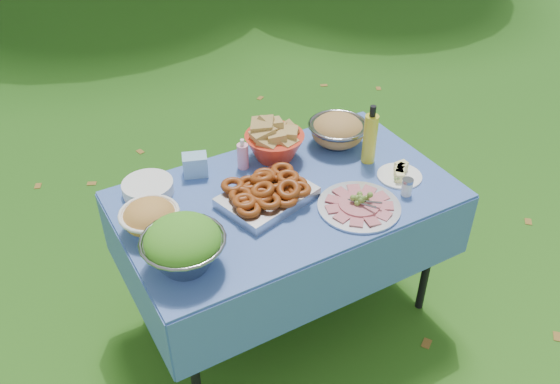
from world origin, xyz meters
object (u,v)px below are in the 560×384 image
(plate_stack, at_px, (148,188))
(bread_bowl, at_px, (275,140))
(salad_bowl, at_px, (183,245))
(charcuterie_platter, at_px, (360,200))
(picnic_table, at_px, (286,256))
(pasta_bowl_steel, at_px, (338,130))
(oil_bottle, at_px, (370,134))

(plate_stack, height_order, bread_bowl, bread_bowl)
(salad_bowl, bearing_deg, bread_bowl, 36.14)
(charcuterie_platter, bearing_deg, plate_stack, 143.61)
(picnic_table, bearing_deg, charcuterie_platter, -47.90)
(bread_bowl, relative_size, charcuterie_platter, 0.79)
(salad_bowl, relative_size, plate_stack, 1.41)
(plate_stack, xyz_separation_m, pasta_bowl_steel, (0.95, -0.07, 0.05))
(bread_bowl, relative_size, pasta_bowl_steel, 0.99)
(oil_bottle, bearing_deg, plate_stack, 164.47)
(salad_bowl, distance_m, charcuterie_platter, 0.78)
(bread_bowl, bearing_deg, pasta_bowl_steel, -7.78)
(bread_bowl, xyz_separation_m, pasta_bowl_steel, (0.33, -0.05, -0.02))
(pasta_bowl_steel, relative_size, oil_bottle, 0.97)
(pasta_bowl_steel, bearing_deg, plate_stack, 175.54)
(picnic_table, xyz_separation_m, oil_bottle, (0.47, 0.03, 0.53))
(salad_bowl, relative_size, pasta_bowl_steel, 1.11)
(picnic_table, bearing_deg, pasta_bowl_steel, 28.71)
(picnic_table, distance_m, bread_bowl, 0.56)
(pasta_bowl_steel, bearing_deg, picnic_table, -151.29)
(plate_stack, height_order, pasta_bowl_steel, pasta_bowl_steel)
(bread_bowl, bearing_deg, oil_bottle, -33.69)
(salad_bowl, xyz_separation_m, bread_bowl, (0.66, 0.48, -0.01))
(charcuterie_platter, relative_size, oil_bottle, 1.21)
(bread_bowl, bearing_deg, picnic_table, -109.07)
(salad_bowl, distance_m, pasta_bowl_steel, 1.08)
(picnic_table, relative_size, bread_bowl, 5.15)
(bread_bowl, distance_m, pasta_bowl_steel, 0.33)
(pasta_bowl_steel, height_order, charcuterie_platter, pasta_bowl_steel)
(salad_bowl, height_order, bread_bowl, salad_bowl)
(picnic_table, height_order, plate_stack, plate_stack)
(bread_bowl, distance_m, oil_bottle, 0.45)
(plate_stack, relative_size, pasta_bowl_steel, 0.79)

